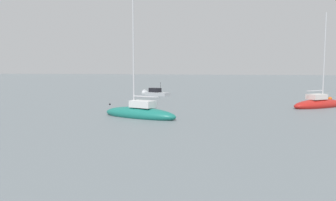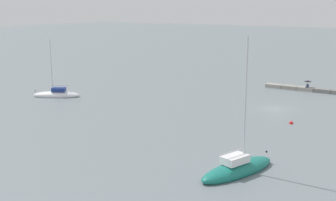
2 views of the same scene
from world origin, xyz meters
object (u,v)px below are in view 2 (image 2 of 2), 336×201
(person_seated_blue_left, at_px, (307,86))
(mooring_buoy_near, at_px, (291,123))
(sailboat_teal_near, at_px, (238,168))
(sailboat_white_far, at_px, (57,95))
(umbrella_open_black, at_px, (308,81))

(person_seated_blue_left, distance_m, mooring_buoy_near, 23.12)
(person_seated_blue_left, xyz_separation_m, sailboat_teal_near, (-5.06, 41.66, -0.48))
(sailboat_white_far, bearing_deg, sailboat_teal_near, -141.54)
(umbrella_open_black, xyz_separation_m, mooring_buoy_near, (-4.10, 22.82, -1.69))
(umbrella_open_black, relative_size, mooring_buoy_near, 2.68)
(umbrella_open_black, bearing_deg, sailboat_white_far, 39.12)
(sailboat_white_far, bearing_deg, mooring_buoy_near, -114.06)
(umbrella_open_black, distance_m, sailboat_white_far, 42.81)
(sailboat_teal_near, height_order, mooring_buoy_near, sailboat_teal_near)
(umbrella_open_black, distance_m, sailboat_teal_near, 42.06)
(person_seated_blue_left, bearing_deg, mooring_buoy_near, 112.03)
(sailboat_white_far, height_order, mooring_buoy_near, sailboat_white_far)
(sailboat_teal_near, bearing_deg, umbrella_open_black, 115.10)
(person_seated_blue_left, bearing_deg, sailboat_white_far, 50.81)
(person_seated_blue_left, height_order, sailboat_teal_near, sailboat_teal_near)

